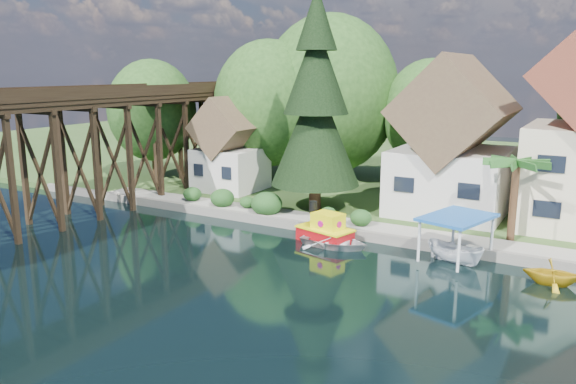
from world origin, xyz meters
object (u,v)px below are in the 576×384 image
trestle_bridge (100,141)px  tugboat (326,230)px  conifer (316,106)px  boat_white_a (334,240)px  palm_tree (517,165)px  shed (230,150)px  boat_canopy (456,243)px  house_left (453,147)px  boat_yellow (553,271)px

trestle_bridge → tugboat: bearing=4.3°
conifer → boat_white_a: conifer is taller
boat_white_a → palm_tree: bearing=-62.4°
tugboat → shed: bearing=148.1°
shed → boat_canopy: 22.33m
conifer → boat_white_a: bearing=-53.4°
house_left → boat_white_a: 11.94m
house_left → trestle_bridge: bearing=-154.8°
boat_white_a → boat_yellow: boat_yellow is taller
palm_tree → boat_canopy: 6.17m
trestle_bridge → boat_white_a: trestle_bridge is taller
palm_tree → boat_yellow: palm_tree is taller
trestle_bridge → shed: bearing=61.8°
conifer → palm_tree: (13.49, -0.81, -2.95)m
conifer → tugboat: bearing=-56.6°
conifer → boat_yellow: bearing=-20.0°
conifer → boat_yellow: size_ratio=5.66×
tugboat → boat_canopy: (7.88, 0.06, 0.41)m
trestle_bridge → tugboat: trestle_bridge is taller
boat_canopy → shed: bearing=159.1°
boat_white_a → boat_canopy: (6.98, 0.69, 0.72)m
boat_yellow → boat_white_a: bearing=82.5°
house_left → boat_canopy: (2.71, -9.42, -3.99)m
house_left → boat_white_a: (-4.27, -10.11, -4.71)m
trestle_bridge → house_left: house_left is taller
house_left → shed: house_left is taller
trestle_bridge → palm_tree: 28.50m
boat_yellow → trestle_bridge: bearing=84.2°
tugboat → boat_yellow: 12.87m
trestle_bridge → boat_canopy: bearing=3.1°
conifer → trestle_bridge: bearing=-155.8°
trestle_bridge → house_left: bearing=25.2°
house_left → boat_white_a: bearing=-112.9°
conifer → boat_yellow: conifer is taller
tugboat → house_left: bearing=61.4°
trestle_bridge → tugboat: 18.46m
shed → boat_canopy: bearing=-20.9°
trestle_bridge → boat_yellow: 31.03m
shed → boat_white_a: bearing=-32.1°
conifer → boat_canopy: conifer is taller
house_left → boat_canopy: 10.58m
conifer → shed: bearing=163.3°
conifer → boat_yellow: 18.74m
tugboat → boat_canopy: size_ratio=0.79×
trestle_bridge → conifer: bearing=24.2°
trestle_bridge → boat_white_a: bearing=2.2°
trestle_bridge → palm_tree: (27.92, 5.68, -0.33)m
shed → tugboat: size_ratio=2.08×
shed → conifer: bearing=-16.7°
palm_tree → boat_white_a: palm_tree is taller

